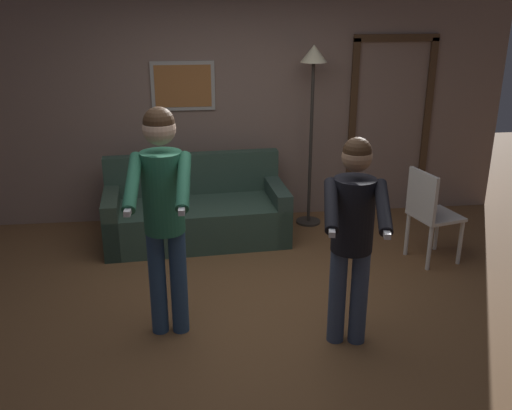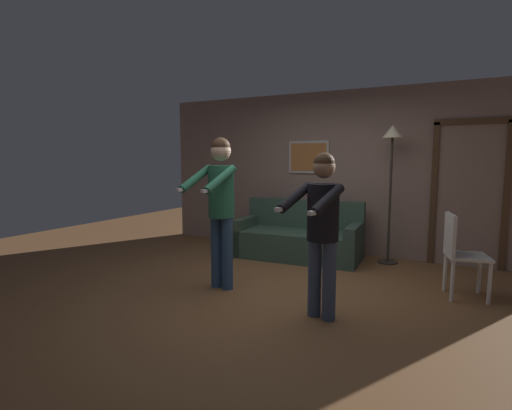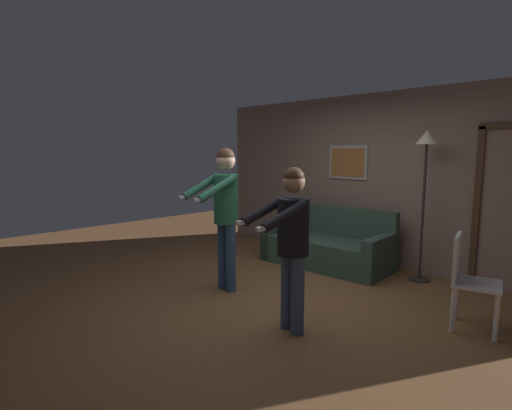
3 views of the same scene
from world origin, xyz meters
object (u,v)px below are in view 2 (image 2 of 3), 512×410
Objects in this scene: couch at (298,240)px; torchiere_lamp at (392,153)px; dining_chair_distant at (459,250)px; person_standing_left at (220,198)px; person_standing_right at (322,221)px.

torchiere_lamp reaches higher than couch.
person_standing_left is at bearing -158.04° from dining_chair_distant.
person_standing_right is (1.33, -0.29, -0.13)m from person_standing_left.
person_standing_right is at bearing -131.62° from dining_chair_distant.
person_standing_right reaches higher than couch.
couch is at bearing 82.40° from person_standing_left.
torchiere_lamp is at bearing 130.02° from dining_chair_distant.
torchiere_lamp is 2.51m from person_standing_right.
person_standing_left is 2.73m from dining_chair_distant.
torchiere_lamp is at bearing 13.57° from couch.
person_standing_left is 1.37m from person_standing_right.
person_standing_right is at bearing -12.41° from person_standing_left.
torchiere_lamp is 2.15× the size of dining_chair_distant.
dining_chair_distant is (2.24, -0.81, 0.25)m from couch.
person_standing_right is (-0.20, -2.42, -0.65)m from torchiere_lamp.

